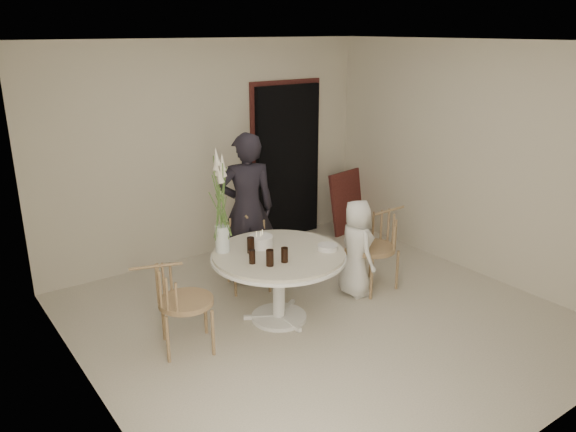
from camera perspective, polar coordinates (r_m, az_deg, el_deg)
ground at (r=5.82m, az=3.39°, el=-10.35°), size 4.50×4.50×0.00m
room_shell at (r=5.23m, az=3.72°, el=5.37°), size 4.50×4.50×4.50m
doorway at (r=7.74m, az=-0.07°, el=5.42°), size 1.00×0.10×2.10m
door_trim at (r=7.75m, az=-0.24°, el=5.90°), size 1.12×0.03×2.22m
table at (r=5.54m, az=-0.95°, el=-4.79°), size 1.33×1.33×0.73m
picture_frame at (r=8.11m, az=6.05°, el=1.44°), size 0.69×0.32×0.87m
chair_far at (r=6.38m, az=-4.33°, el=-2.25°), size 0.57×0.60×0.85m
chair_right at (r=6.38m, az=9.36°, el=-2.18°), size 0.55×0.51×0.89m
chair_left at (r=5.15m, az=-11.73°, el=-7.78°), size 0.61×0.58×0.87m
girl at (r=6.35m, az=-4.21°, el=0.74°), size 0.74×0.62×1.74m
boy at (r=6.14m, az=6.98°, el=-3.26°), size 0.43×0.58×1.08m
birthday_cake at (r=5.61m, az=-2.78°, el=-2.59°), size 0.24×0.24×0.16m
cola_tumbler_a at (r=5.17m, az=-1.86°, el=-4.26°), size 0.08×0.08×0.15m
cola_tumbler_b at (r=5.24m, az=-0.35°, el=-3.97°), size 0.07×0.07×0.14m
cola_tumbler_c at (r=5.23m, az=-3.67°, el=-4.15°), size 0.07×0.07×0.13m
cola_tumbler_d at (r=5.47m, az=-3.80°, el=-2.97°), size 0.09×0.09×0.16m
plate_stack at (r=5.56m, az=4.03°, el=-3.19°), size 0.25×0.25×0.05m
flower_vase at (r=5.39m, az=-6.83°, el=1.27°), size 0.14×0.14×1.04m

